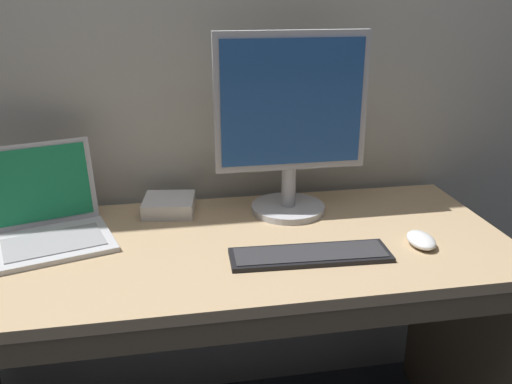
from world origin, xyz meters
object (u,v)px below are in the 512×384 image
Objects in this scene: external_monitor at (291,125)px; computer_mouse at (421,240)px; laptop_silver at (49,222)px; external_drive_box at (169,205)px; wired_keyboard at (310,255)px.

computer_mouse is at bearing -44.26° from external_monitor.
laptop_silver reaches higher than computer_mouse.
external_monitor is 3.58× the size of external_drive_box.
wired_keyboard is at bearing -93.08° from external_monitor.
external_drive_box reaches higher than computer_mouse.
wired_keyboard is 2.76× the size of external_drive_box.
wired_keyboard is at bearing -19.37° from laptop_silver.
wired_keyboard is 0.31m from computer_mouse.
wired_keyboard is 0.51m from external_drive_box.
external_drive_box is (0.33, 0.13, -0.03)m from laptop_silver.
external_monitor reaches higher than laptop_silver.
external_monitor is 0.40m from wired_keyboard.
laptop_silver is 0.73m from external_monitor.
external_drive_box is at bearing 133.06° from wired_keyboard.
external_drive_box reaches higher than wired_keyboard.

